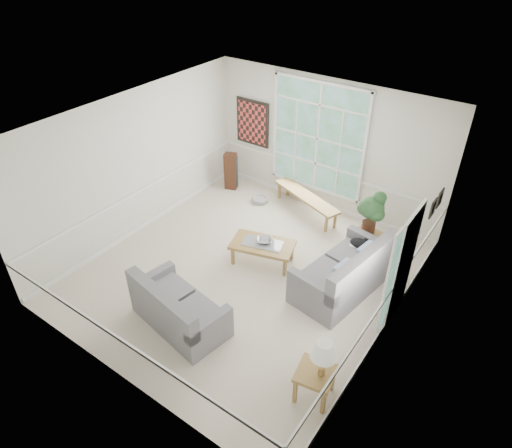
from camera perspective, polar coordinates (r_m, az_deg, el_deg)
The scene contains 24 objects.
floor at distance 8.85m, azimuth -1.28°, elevation -6.02°, with size 5.50×6.00×0.01m, color beige.
ceiling at distance 7.26m, azimuth -1.59°, elevation 12.28°, with size 5.50×6.00×0.02m, color white.
wall_back at distance 10.22m, azimuth 8.76°, elevation 9.59°, with size 5.50×0.02×3.00m, color silver.
wall_front at distance 6.33m, azimuth -18.02°, elevation -9.85°, with size 5.50×0.02×3.00m, color silver.
wall_left at distance 9.64m, azimuth -14.79°, elevation 7.22°, with size 0.02×6.00×3.00m, color silver.
wall_right at distance 6.97m, azimuth 17.15°, elevation -4.87°, with size 0.02×6.00×3.00m, color silver.
window_back at distance 10.21m, azimuth 7.72°, elevation 10.57°, with size 2.30×0.08×2.40m, color white.
entry_door at distance 7.72m, azimuth 17.89°, elevation -4.99°, with size 0.08×0.90×2.10m, color white.
door_sidelight at distance 7.18m, azimuth 16.29°, elevation -7.05°, with size 0.08×0.26×1.90m, color white.
wall_art at distance 11.06m, azimuth -0.46°, elevation 12.54°, with size 0.90×0.06×1.10m, color maroon.
wall_frame_near at distance 8.38m, azimuth 21.19°, elevation 1.88°, with size 0.04×0.26×0.32m, color black.
wall_frame_far at distance 8.72m, azimuth 21.97°, elevation 3.02°, with size 0.04×0.26×0.32m, color black.
loveseat_right at distance 8.30m, azimuth 10.81°, elevation -5.27°, with size 0.99×1.92×1.04m, color slate.
loveseat_front at distance 7.68m, azimuth -9.53°, elevation -9.73°, with size 1.67×0.87×0.91m, color slate.
coffee_table at distance 8.95m, azimuth 0.81°, elevation -3.60°, with size 1.21×0.66×0.45m, color olive.
pewter_bowl at distance 8.82m, azimuth 1.08°, elevation -2.02°, with size 0.35×0.35×0.09m, color #929297.
window_bench at distance 10.48m, azimuth 6.24°, elevation 2.51°, with size 1.90×0.37×0.44m, color olive.
end_table at distance 9.38m, azimuth 13.51°, elevation -2.40°, with size 0.51×0.51×0.51m, color olive.
houseplant at distance 9.05m, azimuth 14.16°, elevation 1.42°, with size 0.53×0.53×0.90m, color #234724, non-canonical shape.
side_table at distance 6.85m, azimuth 7.30°, elevation -19.20°, with size 0.52×0.52×0.53m, color olive.
table_lamp at distance 6.38m, azimuth 8.38°, elevation -16.32°, with size 0.37×0.37×0.63m, color silver, non-canonical shape.
pet_bed at distance 10.89m, azimuth 0.50°, elevation 3.05°, with size 0.40×0.40×0.12m, color gray.
floor_speaker at distance 11.29m, azimuth -3.16°, elevation 6.61°, with size 0.29×0.23×0.93m, color #3D2013.
cat at distance 8.75m, azimuth 12.83°, elevation -2.36°, with size 0.37×0.26×0.18m, color black.
Camera 1 is at (4.04, -5.37, 5.76)m, focal length 32.00 mm.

